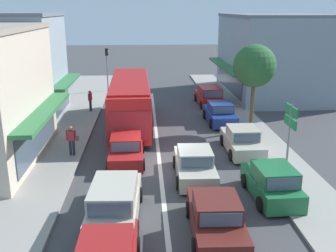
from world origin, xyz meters
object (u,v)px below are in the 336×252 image
object	(u,v)px
sedan_behind_bus_near	(216,218)
pedestrian_browsing_midblock	(90,99)
wagon_adjacent_lane_lead	(115,202)
parked_wagon_kerb_rear	(209,96)
parked_hatchback_kerb_front	(272,183)
sedan_adjacent_lane_trail	(195,165)
parked_sedan_kerb_second	(242,141)
traffic_light_downstreet	(107,63)
city_bus	(130,99)
sedan_behind_bus_mid	(126,150)
street_tree_right	(254,66)
directional_road_sign	(290,123)
parked_sedan_kerb_third	(220,114)
pedestrian_with_handbag_near	(72,139)

from	to	relation	value
sedan_behind_bus_near	pedestrian_browsing_midblock	size ratio (longest dim) A/B	2.61
wagon_adjacent_lane_lead	parked_wagon_kerb_rear	size ratio (longest dim) A/B	1.00
parked_hatchback_kerb_front	sedan_adjacent_lane_trail	bearing A→B (deg)	142.10
parked_hatchback_kerb_front	parked_sedan_kerb_second	bearing A→B (deg)	89.00
sedan_adjacent_lane_trail	traffic_light_downstreet	xyz separation A→B (m)	(-5.81, 20.48, 2.19)
sedan_behind_bus_near	parked_sedan_kerb_second	world-z (taller)	same
city_bus	sedan_behind_bus_near	bearing A→B (deg)	-76.14
sedan_behind_bus_near	traffic_light_downstreet	bearing A→B (deg)	103.14
parked_wagon_kerb_rear	sedan_behind_bus_mid	bearing A→B (deg)	-117.33
traffic_light_downstreet	pedestrian_browsing_midblock	distance (m)	8.07
city_bus	traffic_light_downstreet	bearing A→B (deg)	102.28
city_bus	sedan_behind_bus_near	size ratio (longest dim) A/B	2.57
sedan_behind_bus_near	pedestrian_browsing_midblock	world-z (taller)	pedestrian_browsing_midblock
wagon_adjacent_lane_lead	sedan_adjacent_lane_trail	distance (m)	5.08
sedan_behind_bus_mid	street_tree_right	xyz separation A→B (m)	(7.99, 4.96, 3.63)
sedan_behind_bus_near	wagon_adjacent_lane_lead	bearing A→B (deg)	160.41
traffic_light_downstreet	pedestrian_browsing_midblock	bearing A→B (deg)	-95.05
directional_road_sign	sedan_behind_bus_near	bearing A→B (deg)	-131.77
parked_wagon_kerb_rear	parked_sedan_kerb_second	bearing A→B (deg)	-90.00
parked_sedan_kerb_third	pedestrian_browsing_midblock	bearing A→B (deg)	160.32
sedan_behind_bus_mid	parked_sedan_kerb_second	distance (m)	6.51
city_bus	wagon_adjacent_lane_lead	distance (m)	12.63
sedan_behind_bus_near	directional_road_sign	bearing A→B (deg)	48.23
wagon_adjacent_lane_lead	sedan_adjacent_lane_trail	world-z (taller)	wagon_adjacent_lane_lead
city_bus	wagon_adjacent_lane_lead	world-z (taller)	city_bus
directional_road_sign	parked_wagon_kerb_rear	bearing A→B (deg)	95.00
pedestrian_with_handbag_near	directional_road_sign	bearing A→B (deg)	-16.90
sedan_adjacent_lane_trail	traffic_light_downstreet	distance (m)	21.40
traffic_light_downstreet	sedan_behind_bus_near	bearing A→B (deg)	-76.86
parked_hatchback_kerb_front	parked_sedan_kerb_second	size ratio (longest dim) A/B	0.89
parked_wagon_kerb_rear	pedestrian_browsing_midblock	xyz separation A→B (m)	(-9.60, -2.05, 0.32)
directional_road_sign	street_tree_right	distance (m)	7.58
parked_wagon_kerb_rear	parked_hatchback_kerb_front	bearing A→B (deg)	-90.33
parked_sedan_kerb_second	traffic_light_downstreet	xyz separation A→B (m)	(-8.91, 17.17, 2.19)
wagon_adjacent_lane_lead	street_tree_right	world-z (taller)	street_tree_right
pedestrian_with_handbag_near	sedan_behind_bus_near	bearing A→B (deg)	-51.40
wagon_adjacent_lane_lead	sedan_adjacent_lane_trail	xyz separation A→B (m)	(3.52, 3.66, -0.08)
parked_sedan_kerb_third	pedestrian_with_handbag_near	xyz separation A→B (m)	(-9.25, -6.20, 0.40)
city_bus	sedan_adjacent_lane_trail	world-z (taller)	city_bus
parked_hatchback_kerb_front	parked_wagon_kerb_rear	world-z (taller)	parked_wagon_kerb_rear
sedan_behind_bus_near	pedestrian_with_handbag_near	xyz separation A→B (m)	(-6.40, 8.02, 0.40)
parked_hatchback_kerb_front	street_tree_right	distance (m)	10.34
parked_hatchback_kerb_front	city_bus	bearing A→B (deg)	119.22
parked_wagon_kerb_rear	directional_road_sign	world-z (taller)	directional_road_sign
sedan_adjacent_lane_trail	parked_sedan_kerb_second	bearing A→B (deg)	46.88
sedan_behind_bus_mid	directional_road_sign	distance (m)	8.36
traffic_light_downstreet	street_tree_right	world-z (taller)	street_tree_right
sedan_behind_bus_mid	pedestrian_with_handbag_near	distance (m)	3.08
sedan_adjacent_lane_trail	parked_wagon_kerb_rear	bearing A→B (deg)	78.09
sedan_behind_bus_mid	sedan_adjacent_lane_trail	distance (m)	4.02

